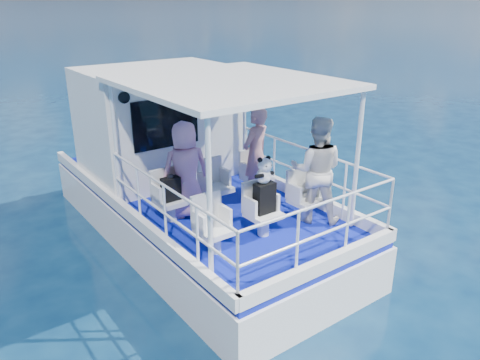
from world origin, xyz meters
The scene contains 20 objects.
ground centered at (0.00, 0.00, 0.00)m, with size 2000.00×2000.00×0.00m, color #082240.
hull centered at (0.00, 1.00, 0.00)m, with size 3.00×7.00×1.60m, color white.
deck centered at (0.00, 1.00, 0.85)m, with size 2.90×6.90×0.10m, color #0B169C.
cabin centered at (0.00, 2.30, 2.00)m, with size 2.85×2.00×2.20m, color white.
canopy centered at (0.00, -0.20, 3.14)m, with size 3.00×3.20×0.08m, color white.
canopy_posts centered at (0.00, -0.25, 2.00)m, with size 2.77×2.97×2.20m.
railings centered at (0.00, -0.58, 1.40)m, with size 2.84×3.59×1.00m, color white, non-canonical shape.
seat_port_fwd centered at (-0.90, 0.20, 1.09)m, with size 0.48×0.46×0.38m, color silver.
seat_center_fwd centered at (0.00, 0.20, 1.09)m, with size 0.48×0.46×0.38m, color silver.
seat_stbd_fwd centered at (0.90, 0.20, 1.09)m, with size 0.48×0.46×0.38m, color silver.
seat_port_aft centered at (-0.90, -1.10, 1.09)m, with size 0.48×0.46×0.38m, color silver.
seat_center_aft centered at (0.00, -1.10, 1.09)m, with size 0.48×0.46×0.38m, color silver.
seat_stbd_aft centered at (0.90, -1.10, 1.09)m, with size 0.48×0.46×0.38m, color silver.
passenger_port_fwd centered at (-0.59, 0.22, 1.71)m, with size 0.61×0.43×1.63m, color pink.
passenger_stbd_fwd centered at (0.75, 0.07, 1.75)m, with size 0.62×0.41×1.71m, color tan.
passenger_stbd_aft centered at (1.02, -1.18, 1.78)m, with size 0.85×0.66×1.75m, color silver.
backpack_port centered at (-0.91, 0.16, 1.47)m, with size 0.29×0.17×0.39m, color black.
backpack_center centered at (0.02, -1.10, 1.52)m, with size 0.32×0.18×0.48m, color black.
compact_camera centered at (-0.91, 0.15, 1.69)m, with size 0.09×0.05×0.05m, color black.
panda centered at (0.01, -1.08, 1.97)m, with size 0.27×0.22×0.41m, color white, non-canonical shape.
Camera 1 is at (-4.13, -6.12, 4.34)m, focal length 35.00 mm.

